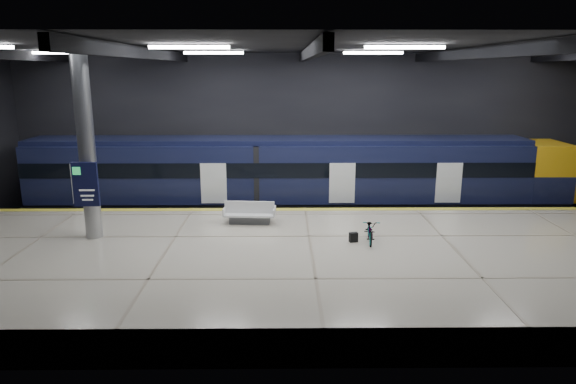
{
  "coord_description": "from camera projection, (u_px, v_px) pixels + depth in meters",
  "views": [
    {
      "loc": [
        -0.97,
        -19.27,
        7.2
      ],
      "look_at": [
        -0.77,
        1.5,
        2.2
      ],
      "focal_mm": 32.0,
      "sensor_mm": 36.0,
      "label": 1
    }
  ],
  "objects": [
    {
      "name": "platform",
      "position": [
        311.0,
        265.0,
        17.87
      ],
      "size": [
        30.0,
        11.0,
        1.1
      ],
      "primitive_type": "cube",
      "color": "beige",
      "rests_on": "ground"
    },
    {
      "name": "bicycle",
      "position": [
        370.0,
        230.0,
        18.46
      ],
      "size": [
        0.75,
        1.73,
        0.88
      ],
      "primitive_type": "imported",
      "rotation": [
        0.0,
        0.0,
        -0.1
      ],
      "color": "#99999E",
      "rests_on": "platform"
    },
    {
      "name": "info_column",
      "position": [
        86.0,
        147.0,
        18.31
      ],
      "size": [
        0.9,
        0.78,
        6.9
      ],
      "color": "#9EA0A5",
      "rests_on": "platform"
    },
    {
      "name": "ground",
      "position": [
        308.0,
        254.0,
        20.43
      ],
      "size": [
        30.0,
        30.0,
        0.0
      ],
      "primitive_type": "plane",
      "color": "black",
      "rests_on": "ground"
    },
    {
      "name": "train",
      "position": [
        315.0,
        176.0,
        25.29
      ],
      "size": [
        29.4,
        2.84,
        3.79
      ],
      "color": "black",
      "rests_on": "ground"
    },
    {
      "name": "room_shell",
      "position": [
        309.0,
        110.0,
        19.09
      ],
      "size": [
        30.1,
        16.1,
        8.05
      ],
      "color": "black",
      "rests_on": "ground"
    },
    {
      "name": "safety_strip",
      "position": [
        305.0,
        209.0,
        22.84
      ],
      "size": [
        30.0,
        0.4,
        0.01
      ],
      "primitive_type": "cube",
      "color": "yellow",
      "rests_on": "platform"
    },
    {
      "name": "rails",
      "position": [
        302.0,
        214.0,
        25.75
      ],
      "size": [
        30.0,
        1.52,
        0.16
      ],
      "color": "gray",
      "rests_on": "ground"
    },
    {
      "name": "pannier_bag",
      "position": [
        353.0,
        237.0,
        18.52
      ],
      "size": [
        0.33,
        0.25,
        0.35
      ],
      "primitive_type": "cube",
      "rotation": [
        0.0,
        0.0,
        0.24
      ],
      "color": "black",
      "rests_on": "platform"
    },
    {
      "name": "bench",
      "position": [
        250.0,
        215.0,
        20.74
      ],
      "size": [
        2.13,
        1.0,
        0.92
      ],
      "rotation": [
        0.0,
        0.0,
        -0.07
      ],
      "color": "#595B60",
      "rests_on": "platform"
    }
  ]
}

